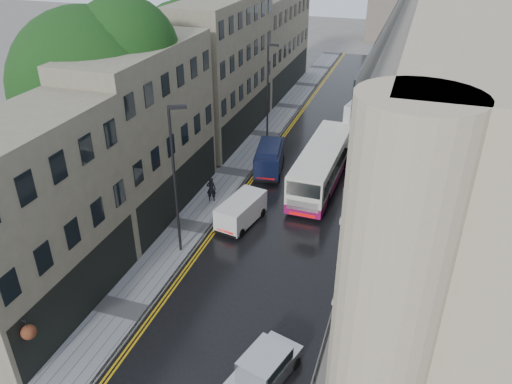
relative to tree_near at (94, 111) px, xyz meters
The scene contains 15 objects.
road 16.14m from the tree_near, 30.96° to the left, with size 9.00×85.00×0.02m, color black.
left_sidewalk 12.16m from the tree_near, 48.44° to the left, with size 2.70×85.00×0.12m, color gray.
right_sidewalk 20.59m from the tree_near, 22.73° to the left, with size 1.80×85.00×0.12m, color slate.
old_shop_row 10.50m from the tree_near, 73.04° to the left, with size 4.50×56.00×12.00m, color gray, non-canonical shape.
modern_block 23.58m from the tree_near, 14.74° to the left, with size 8.00×40.00×14.00m, color tan, non-canonical shape.
tree_near is the anchor object (origin of this frame).
tree_far 13.02m from the tree_near, 88.68° to the left, with size 9.24×9.24×12.46m, color black, non-canonical shape.
cream_bus 14.24m from the tree_near, 21.00° to the left, with size 2.53×11.12×3.03m, color white, non-canonical shape.
white_lorry 21.45m from the tree_near, 46.23° to the left, with size 2.54×8.46×4.44m, color silver, non-canonical shape.
silver_hatchback 19.42m from the tree_near, 41.60° to the right, with size 1.73×3.96×1.49m, color #B1B2B6, non-canonical shape.
white_van 10.54m from the tree_near, ahead, with size 1.73×4.04×1.83m, color white, non-canonical shape.
navy_van 12.41m from the tree_near, 38.69° to the left, with size 1.92×4.79×2.45m, color black, non-canonical shape.
pedestrian 9.34m from the tree_near, 21.82° to the left, with size 0.66×0.44×1.82m, color black.
lamp_post_near 8.36m from the tree_near, 25.48° to the right, with size 1.02×0.23×9.08m, color black, non-canonical shape.
lamp_post_far 16.26m from the tree_near, 63.18° to the left, with size 0.96×0.21×8.57m, color black, non-canonical shape.
Camera 1 is at (6.86, -5.56, 17.77)m, focal length 35.00 mm.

